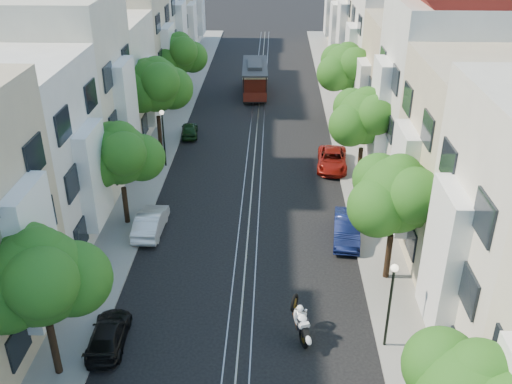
# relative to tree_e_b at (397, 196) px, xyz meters

# --- Properties ---
(ground) EXTENTS (200.00, 200.00, 0.00)m
(ground) POSITION_rel_tree_e_b_xyz_m (-7.26, 19.02, -4.73)
(ground) COLOR black
(ground) RESTS_ON ground
(sidewalk_east) EXTENTS (2.50, 80.00, 0.12)m
(sidewalk_east) POSITION_rel_tree_e_b_xyz_m (-0.01, 19.02, -4.67)
(sidewalk_east) COLOR gray
(sidewalk_east) RESTS_ON ground
(sidewalk_west) EXTENTS (2.50, 80.00, 0.12)m
(sidewalk_west) POSITION_rel_tree_e_b_xyz_m (-14.51, 19.02, -4.67)
(sidewalk_west) COLOR gray
(sidewalk_west) RESTS_ON ground
(rail_left) EXTENTS (0.06, 80.00, 0.02)m
(rail_left) POSITION_rel_tree_e_b_xyz_m (-7.81, 19.02, -4.72)
(rail_left) COLOR gray
(rail_left) RESTS_ON ground
(rail_slot) EXTENTS (0.06, 80.00, 0.02)m
(rail_slot) POSITION_rel_tree_e_b_xyz_m (-7.26, 19.02, -4.72)
(rail_slot) COLOR gray
(rail_slot) RESTS_ON ground
(rail_right) EXTENTS (0.06, 80.00, 0.02)m
(rail_right) POSITION_rel_tree_e_b_xyz_m (-6.71, 19.02, -4.72)
(rail_right) COLOR gray
(rail_right) RESTS_ON ground
(lane_line) EXTENTS (0.08, 80.00, 0.01)m
(lane_line) POSITION_rel_tree_e_b_xyz_m (-7.26, 19.02, -4.73)
(lane_line) COLOR tan
(lane_line) RESTS_ON ground
(townhouses_east) EXTENTS (7.75, 72.00, 12.00)m
(townhouses_east) POSITION_rel_tree_e_b_xyz_m (4.61, 18.94, 0.45)
(townhouses_east) COLOR beige
(townhouses_east) RESTS_ON ground
(townhouses_west) EXTENTS (7.75, 72.00, 11.76)m
(townhouses_west) POSITION_rel_tree_e_b_xyz_m (-19.13, 18.94, 0.35)
(townhouses_west) COLOR silver
(townhouses_west) RESTS_ON ground
(tree_e_b) EXTENTS (4.93, 4.08, 6.68)m
(tree_e_b) POSITION_rel_tree_e_b_xyz_m (0.00, 0.00, 0.00)
(tree_e_b) COLOR black
(tree_e_b) RESTS_ON ground
(tree_e_c) EXTENTS (4.84, 3.99, 6.52)m
(tree_e_c) POSITION_rel_tree_e_b_xyz_m (-0.00, 11.00, -0.13)
(tree_e_c) COLOR black
(tree_e_c) RESTS_ON ground
(tree_e_d) EXTENTS (5.01, 4.16, 6.85)m
(tree_e_d) POSITION_rel_tree_e_b_xyz_m (0.00, 22.00, 0.13)
(tree_e_d) COLOR black
(tree_e_d) RESTS_ON ground
(tree_w_a) EXTENTS (4.93, 4.08, 6.68)m
(tree_w_a) POSITION_rel_tree_e_b_xyz_m (-14.40, -7.00, 0.00)
(tree_w_a) COLOR black
(tree_w_a) RESTS_ON ground
(tree_w_b) EXTENTS (4.72, 3.87, 6.27)m
(tree_w_b) POSITION_rel_tree_e_b_xyz_m (-14.40, 5.00, -0.34)
(tree_w_b) COLOR black
(tree_w_b) RESTS_ON ground
(tree_w_c) EXTENTS (5.13, 4.28, 7.09)m
(tree_w_c) POSITION_rel_tree_e_b_xyz_m (-14.40, 16.00, 0.34)
(tree_w_c) COLOR black
(tree_w_c) RESTS_ON ground
(tree_w_d) EXTENTS (4.84, 3.99, 6.52)m
(tree_w_d) POSITION_rel_tree_e_b_xyz_m (-14.40, 27.00, -0.13)
(tree_w_d) COLOR black
(tree_w_d) RESTS_ON ground
(lamp_east) EXTENTS (0.32, 0.32, 4.16)m
(lamp_east) POSITION_rel_tree_e_b_xyz_m (-0.96, -4.98, -1.89)
(lamp_east) COLOR black
(lamp_east) RESTS_ON ground
(lamp_west) EXTENTS (0.32, 0.32, 4.16)m
(lamp_west) POSITION_rel_tree_e_b_xyz_m (-13.56, 13.02, -1.89)
(lamp_west) COLOR black
(lamp_west) RESTS_ON ground
(sportbike_rider) EXTENTS (0.88, 2.13, 1.84)m
(sportbike_rider) POSITION_rel_tree_e_b_xyz_m (-4.59, -4.54, -3.75)
(sportbike_rider) COLOR black
(sportbike_rider) RESTS_ON ground
(cable_car) EXTENTS (2.61, 7.63, 2.90)m
(cable_car) POSITION_rel_tree_e_b_xyz_m (-7.74, 30.28, -3.01)
(cable_car) COLOR black
(cable_car) RESTS_ON ground
(parked_car_e_mid) EXTENTS (1.85, 4.23, 1.35)m
(parked_car_e_mid) POSITION_rel_tree_e_b_xyz_m (-1.66, 3.71, -4.06)
(parked_car_e_mid) COLOR #0C153F
(parked_car_e_mid) RESTS_ON ground
(parked_car_e_far) EXTENTS (2.43, 4.62, 1.24)m
(parked_car_e_far) POSITION_rel_tree_e_b_xyz_m (-1.66, 13.29, -4.11)
(parked_car_e_far) COLOR maroon
(parked_car_e_far) RESTS_ON ground
(parked_car_w_near) EXTENTS (1.68, 3.77, 1.07)m
(parked_car_w_near) POSITION_rel_tree_e_b_xyz_m (-12.86, -5.19, -4.20)
(parked_car_w_near) COLOR black
(parked_car_w_near) RESTS_ON ground
(parked_car_w_mid) EXTENTS (1.52, 4.06, 1.32)m
(parked_car_w_mid) POSITION_rel_tree_e_b_xyz_m (-12.86, 4.14, -4.07)
(parked_car_w_mid) COLOR silver
(parked_car_w_mid) RESTS_ON ground
(parked_car_w_far) EXTENTS (1.62, 3.33, 1.10)m
(parked_car_w_far) POSITION_rel_tree_e_b_xyz_m (-12.65, 19.00, -4.19)
(parked_car_w_far) COLOR black
(parked_car_w_far) RESTS_ON ground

